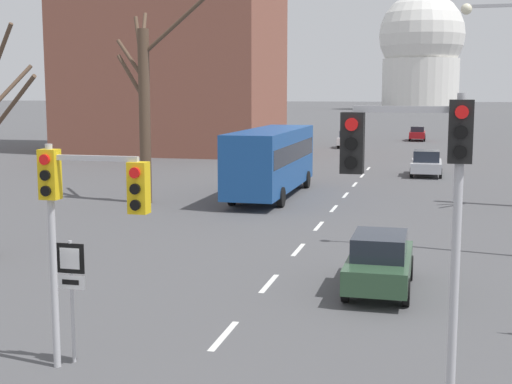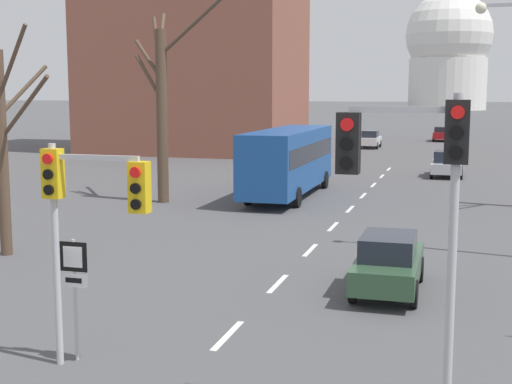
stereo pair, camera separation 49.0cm
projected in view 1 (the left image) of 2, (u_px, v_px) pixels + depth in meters
name	position (u px, v px, depth m)	size (l,w,h in m)	color
lane_stripe_1	(224.00, 336.00, 15.87)	(0.16, 2.00, 0.01)	silver
lane_stripe_2	(269.00, 283.00, 20.19)	(0.16, 2.00, 0.01)	silver
lane_stripe_3	(298.00, 250.00, 24.52)	(0.16, 2.00, 0.01)	silver
lane_stripe_4	(319.00, 226.00, 28.84)	(0.16, 2.00, 0.01)	silver
lane_stripe_5	(334.00, 208.00, 33.16)	(0.16, 2.00, 0.01)	silver
lane_stripe_6	(345.00, 195.00, 37.49)	(0.16, 2.00, 0.01)	silver
lane_stripe_7	(355.00, 184.00, 41.81)	(0.16, 2.00, 0.01)	silver
lane_stripe_8	(362.00, 176.00, 46.14)	(0.16, 2.00, 0.01)	silver
lane_stripe_9	(368.00, 169.00, 50.46)	(0.16, 2.00, 0.01)	silver
traffic_signal_near_left	(82.00, 201.00, 13.46)	(2.18, 0.34, 4.41)	#B2B2B7
traffic_signal_near_right	(421.00, 178.00, 11.00)	(1.99, 0.34, 5.37)	#B2B2B7
route_sign_post	(71.00, 280.00, 14.08)	(0.60, 0.08, 2.49)	#B2B2B7
street_lamp_right	(511.00, 103.00, 22.97)	(2.16, 0.36, 8.21)	#B2B2B7
sedan_near_left	(380.00, 261.00, 19.35)	(1.72, 4.21, 1.61)	#2D4C33
sedan_near_right	(348.00, 139.00, 69.30)	(1.77, 4.40, 1.70)	silver
sedan_mid_centre	(426.00, 163.00, 46.00)	(1.97, 4.30, 1.66)	#B7B7BC
sedan_far_left	(417.00, 133.00, 79.24)	(1.76, 4.36, 1.60)	maroon
city_bus	(272.00, 157.00, 36.68)	(2.66, 10.80, 3.48)	#19478C
bare_tree_left_far	(145.00, 103.00, 34.38)	(5.30, 3.47, 9.80)	brown
capitol_dome	(421.00, 51.00, 216.54)	(25.68, 25.68, 36.27)	silver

